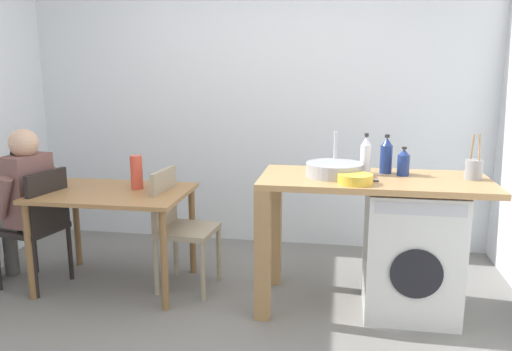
{
  "coord_description": "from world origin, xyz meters",
  "views": [
    {
      "loc": [
        0.79,
        -2.88,
        1.63
      ],
      "look_at": [
        0.22,
        0.45,
        0.91
      ],
      "focal_mm": 35.55,
      "sensor_mm": 36.0,
      "label": 1
    }
  ],
  "objects_px": {
    "bottle_clear_small": "(403,163)",
    "vase": "(137,172)",
    "washing_machine": "(411,250)",
    "mixing_bowl": "(355,178)",
    "chair_opposite": "(178,222)",
    "utensil_crock": "(474,169)",
    "seated_person": "(20,199)",
    "bottle_tall_green": "(366,156)",
    "bottle_squat_brown": "(386,156)",
    "dining_table": "(114,204)",
    "chair_person_seat": "(39,222)"
  },
  "relations": [
    {
      "from": "mixing_bowl",
      "to": "chair_opposite",
      "type": "bearing_deg",
      "value": 166.54
    },
    {
      "from": "bottle_squat_brown",
      "to": "bottle_clear_small",
      "type": "distance_m",
      "value": 0.13
    },
    {
      "from": "washing_machine",
      "to": "mixing_bowl",
      "type": "height_order",
      "value": "mixing_bowl"
    },
    {
      "from": "bottle_squat_brown",
      "to": "utensil_crock",
      "type": "relative_size",
      "value": 0.89
    },
    {
      "from": "chair_opposite",
      "to": "washing_machine",
      "type": "relative_size",
      "value": 1.05
    },
    {
      "from": "bottle_tall_green",
      "to": "vase",
      "type": "bearing_deg",
      "value": 177.95
    },
    {
      "from": "seated_person",
      "to": "bottle_clear_small",
      "type": "distance_m",
      "value": 2.8
    },
    {
      "from": "seated_person",
      "to": "washing_machine",
      "type": "xyz_separation_m",
      "value": [
        2.84,
        0.03,
        -0.24
      ]
    },
    {
      "from": "chair_opposite",
      "to": "bottle_squat_brown",
      "type": "height_order",
      "value": "bottle_squat_brown"
    },
    {
      "from": "bottle_squat_brown",
      "to": "vase",
      "type": "height_order",
      "value": "bottle_squat_brown"
    },
    {
      "from": "chair_person_seat",
      "to": "bottle_clear_small",
      "type": "relative_size",
      "value": 4.62
    },
    {
      "from": "chair_opposite",
      "to": "utensil_crock",
      "type": "distance_m",
      "value": 2.09
    },
    {
      "from": "seated_person",
      "to": "vase",
      "type": "bearing_deg",
      "value": -65.97
    },
    {
      "from": "seated_person",
      "to": "mixing_bowl",
      "type": "relative_size",
      "value": 5.44
    },
    {
      "from": "bottle_clear_small",
      "to": "vase",
      "type": "xyz_separation_m",
      "value": [
        -1.92,
        0.05,
        -0.14
      ]
    },
    {
      "from": "dining_table",
      "to": "mixing_bowl",
      "type": "bearing_deg",
      "value": -8.09
    },
    {
      "from": "vase",
      "to": "chair_person_seat",
      "type": "bearing_deg",
      "value": -162.82
    },
    {
      "from": "dining_table",
      "to": "utensil_crock",
      "type": "xyz_separation_m",
      "value": [
        2.5,
        0.0,
        0.35
      ]
    },
    {
      "from": "bottle_clear_small",
      "to": "mixing_bowl",
      "type": "relative_size",
      "value": 0.88
    },
    {
      "from": "utensil_crock",
      "to": "chair_person_seat",
      "type": "bearing_deg",
      "value": -177.8
    },
    {
      "from": "seated_person",
      "to": "utensil_crock",
      "type": "bearing_deg",
      "value": -76.49
    },
    {
      "from": "bottle_clear_small",
      "to": "washing_machine",
      "type": "bearing_deg",
      "value": -56.17
    },
    {
      "from": "seated_person",
      "to": "bottle_squat_brown",
      "type": "distance_m",
      "value": 2.7
    },
    {
      "from": "chair_opposite",
      "to": "mixing_bowl",
      "type": "relative_size",
      "value": 4.08
    },
    {
      "from": "washing_machine",
      "to": "utensil_crock",
      "type": "height_order",
      "value": "utensil_crock"
    },
    {
      "from": "dining_table",
      "to": "bottle_clear_small",
      "type": "distance_m",
      "value": 2.1
    },
    {
      "from": "chair_person_seat",
      "to": "vase",
      "type": "bearing_deg",
      "value": -60.81
    },
    {
      "from": "dining_table",
      "to": "seated_person",
      "type": "bearing_deg",
      "value": -173.36
    },
    {
      "from": "chair_person_seat",
      "to": "washing_machine",
      "type": "bearing_deg",
      "value": -76.6
    },
    {
      "from": "chair_person_seat",
      "to": "chair_opposite",
      "type": "xyz_separation_m",
      "value": [
        1.02,
        0.17,
        0.0
      ]
    },
    {
      "from": "chair_opposite",
      "to": "bottle_squat_brown",
      "type": "relative_size",
      "value": 3.36
    },
    {
      "from": "chair_person_seat",
      "to": "vase",
      "type": "relative_size",
      "value": 3.54
    },
    {
      "from": "chair_opposite",
      "to": "utensil_crock",
      "type": "height_order",
      "value": "utensil_crock"
    },
    {
      "from": "chair_person_seat",
      "to": "chair_opposite",
      "type": "relative_size",
      "value": 1.0
    },
    {
      "from": "bottle_tall_green",
      "to": "bottle_squat_brown",
      "type": "bearing_deg",
      "value": 27.26
    },
    {
      "from": "mixing_bowl",
      "to": "bottle_clear_small",
      "type": "bearing_deg",
      "value": 43.06
    },
    {
      "from": "bottle_clear_small",
      "to": "utensil_crock",
      "type": "relative_size",
      "value": 0.65
    },
    {
      "from": "washing_machine",
      "to": "mixing_bowl",
      "type": "xyz_separation_m",
      "value": [
        -0.39,
        -0.2,
        0.52
      ]
    },
    {
      "from": "chair_opposite",
      "to": "seated_person",
      "type": "xyz_separation_m",
      "value": [
        -1.18,
        -0.14,
        0.16
      ]
    },
    {
      "from": "utensil_crock",
      "to": "seated_person",
      "type": "bearing_deg",
      "value": -178.5
    },
    {
      "from": "mixing_bowl",
      "to": "vase",
      "type": "relative_size",
      "value": 0.87
    },
    {
      "from": "chair_person_seat",
      "to": "bottle_clear_small",
      "type": "height_order",
      "value": "bottle_clear_small"
    },
    {
      "from": "bottle_tall_green",
      "to": "bottle_squat_brown",
      "type": "distance_m",
      "value": 0.16
    },
    {
      "from": "seated_person",
      "to": "vase",
      "type": "xyz_separation_m",
      "value": [
        0.85,
        0.18,
        0.2
      ]
    },
    {
      "from": "dining_table",
      "to": "seated_person",
      "type": "relative_size",
      "value": 0.92
    },
    {
      "from": "seated_person",
      "to": "bottle_squat_brown",
      "type": "bearing_deg",
      "value": -73.8
    },
    {
      "from": "chair_opposite",
      "to": "dining_table",
      "type": "bearing_deg",
      "value": -78.61
    },
    {
      "from": "washing_machine",
      "to": "bottle_tall_green",
      "type": "bearing_deg",
      "value": 164.12
    },
    {
      "from": "bottle_tall_green",
      "to": "dining_table",
      "type": "bearing_deg",
      "value": -178.73
    },
    {
      "from": "washing_machine",
      "to": "utensil_crock",
      "type": "distance_m",
      "value": 0.67
    }
  ]
}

